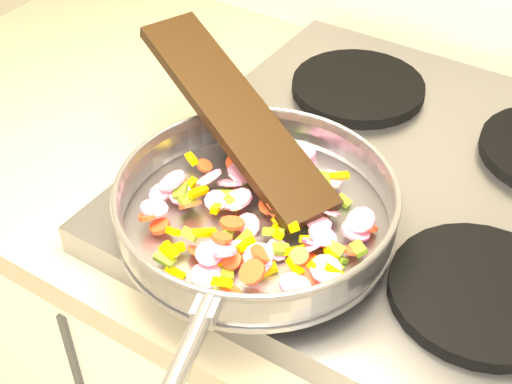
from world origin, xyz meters
The scene contains 7 objects.
cooktop centered at (-0.70, 1.67, 0.92)m, with size 0.60×0.60×0.04m, color #939399.
grate_fl centered at (-0.84, 1.52, 0.95)m, with size 0.19×0.19×0.02m, color black.
grate_fr centered at (-0.56, 1.52, 0.95)m, with size 0.19×0.19×0.02m, color black.
grate_bl centered at (-0.84, 1.81, 0.95)m, with size 0.19×0.19×0.02m, color black.
saute_pan centered at (-0.80, 1.48, 0.99)m, with size 0.35×0.50×0.05m.
vegetable_heap centered at (-0.79, 1.47, 0.98)m, with size 0.26×0.27×0.05m.
wooden_spatula centered at (-0.89, 1.56, 1.03)m, with size 0.33×0.07×0.02m, color black.
Camera 1 is at (-0.49, 0.99, 1.50)m, focal length 50.00 mm.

